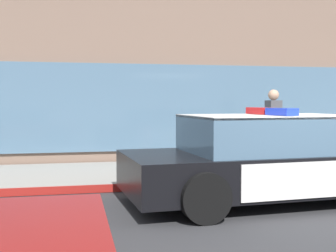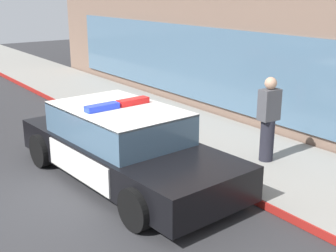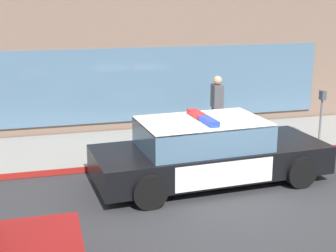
{
  "view_description": "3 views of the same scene",
  "coord_description": "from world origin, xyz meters",
  "px_view_note": "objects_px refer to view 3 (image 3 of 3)",
  "views": [
    {
      "loc": [
        -3.39,
        -5.8,
        1.59
      ],
      "look_at": [
        -1.67,
        2.08,
        1.15
      ],
      "focal_mm": 47.5,
      "sensor_mm": 36.0,
      "label": 1
    },
    {
      "loc": [
        6.78,
        -3.26,
        3.48
      ],
      "look_at": [
        -0.64,
        2.1,
        0.69
      ],
      "focal_mm": 48.12,
      "sensor_mm": 36.0,
      "label": 2
    },
    {
      "loc": [
        -3.59,
        -8.66,
        3.89
      ],
      "look_at": [
        -0.76,
        1.83,
        1.0
      ],
      "focal_mm": 52.21,
      "sensor_mm": 36.0,
      "label": 3
    }
  ],
  "objects_px": {
    "police_cruiser": "(208,151)",
    "fire_hydrant": "(143,141)",
    "pedestrian_on_sidewalk": "(217,107)",
    "parking_meter": "(322,106)"
  },
  "relations": [
    {
      "from": "police_cruiser",
      "to": "parking_meter",
      "type": "relative_size",
      "value": 3.81
    },
    {
      "from": "police_cruiser",
      "to": "pedestrian_on_sidewalk",
      "type": "xyz_separation_m",
      "value": [
        1.18,
        2.63,
        0.33
      ]
    },
    {
      "from": "police_cruiser",
      "to": "fire_hydrant",
      "type": "xyz_separation_m",
      "value": [
        -1.04,
        1.74,
        -0.18
      ]
    },
    {
      "from": "pedestrian_on_sidewalk",
      "to": "fire_hydrant",
      "type": "bearing_deg",
      "value": 26.27
    },
    {
      "from": "fire_hydrant",
      "to": "parking_meter",
      "type": "relative_size",
      "value": 0.54
    },
    {
      "from": "fire_hydrant",
      "to": "parking_meter",
      "type": "bearing_deg",
      "value": 0.2
    },
    {
      "from": "fire_hydrant",
      "to": "police_cruiser",
      "type": "bearing_deg",
      "value": -59.06
    },
    {
      "from": "police_cruiser",
      "to": "parking_meter",
      "type": "bearing_deg",
      "value": 20.95
    },
    {
      "from": "pedestrian_on_sidewalk",
      "to": "parking_meter",
      "type": "relative_size",
      "value": 1.28
    },
    {
      "from": "pedestrian_on_sidewalk",
      "to": "parking_meter",
      "type": "height_order",
      "value": "pedestrian_on_sidewalk"
    }
  ]
}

